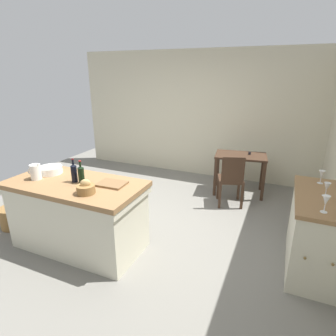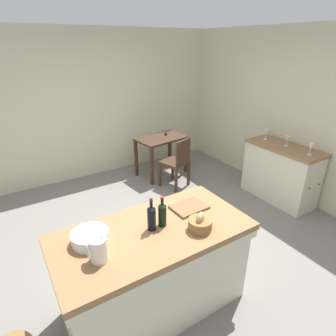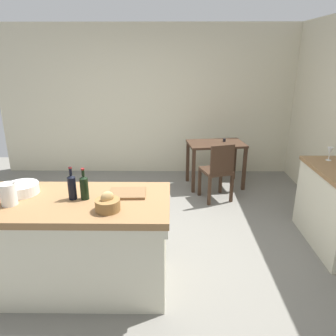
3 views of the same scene
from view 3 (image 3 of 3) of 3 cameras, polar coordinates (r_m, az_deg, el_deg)
name	(u,v)px [view 3 (image 3 of 3)]	position (r m, az deg, el deg)	size (l,w,h in m)	color
ground_plane	(136,245)	(3.87, -5.63, -13.40)	(6.76, 6.76, 0.00)	slate
wall_back	(149,101)	(5.90, -3.38, 11.63)	(5.32, 0.12, 2.60)	beige
island_table	(77,240)	(3.14, -15.69, -12.18)	(1.69, 0.84, 0.89)	olive
writing_desk	(216,150)	(5.35, 8.42, 3.18)	(0.97, 0.68, 0.79)	#3D281C
wooden_chair	(218,170)	(4.82, 8.77, -0.35)	(0.51, 0.51, 0.89)	#3D281C
pitcher	(8,194)	(3.02, -26.33, -4.10)	(0.17, 0.13, 0.23)	white
wash_bowl	(22,189)	(3.23, -24.32, -3.34)	(0.30, 0.30, 0.09)	white
bread_basket	(108,204)	(2.67, -10.59, -6.23)	(0.20, 0.20, 0.17)	olive
cutting_board	(127,193)	(2.96, -7.16, -4.44)	(0.33, 0.24, 0.02)	brown
wine_bottle_dark	(84,187)	(2.90, -14.54, -3.21)	(0.07, 0.07, 0.28)	black
wine_bottle_amber	(72,186)	(2.93, -16.56, -3.09)	(0.07, 0.07, 0.30)	black
wine_glass_middle	(330,151)	(4.26, 26.61, 2.62)	(0.07, 0.07, 0.16)	white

